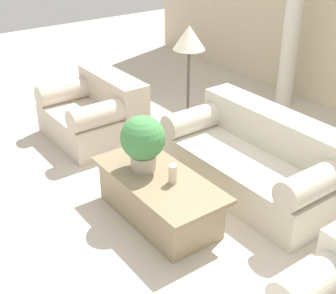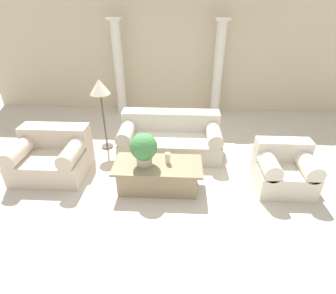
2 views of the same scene
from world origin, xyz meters
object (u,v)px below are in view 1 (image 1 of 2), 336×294
(loveseat, at_px, (96,112))
(coffee_table, at_px, (159,197))
(potted_plant, at_px, (143,140))
(floor_lamp, at_px, (189,44))
(sofa_long, at_px, (258,159))

(loveseat, height_order, coffee_table, loveseat)
(potted_plant, height_order, floor_lamp, floor_lamp)
(sofa_long, xyz_separation_m, loveseat, (-2.05, -0.80, 0.01))
(potted_plant, bearing_deg, coffee_table, 7.10)
(sofa_long, height_order, coffee_table, sofa_long)
(sofa_long, bearing_deg, potted_plant, -106.57)
(coffee_table, height_order, potted_plant, potted_plant)
(coffee_table, distance_m, potted_plant, 0.56)
(loveseat, xyz_separation_m, potted_plant, (1.70, -0.39, 0.41))
(sofa_long, distance_m, loveseat, 2.20)
(potted_plant, bearing_deg, sofa_long, 73.43)
(loveseat, relative_size, coffee_table, 0.85)
(coffee_table, xyz_separation_m, potted_plant, (-0.21, -0.03, 0.52))
(loveseat, distance_m, floor_lamp, 1.46)
(loveseat, relative_size, potted_plant, 2.22)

